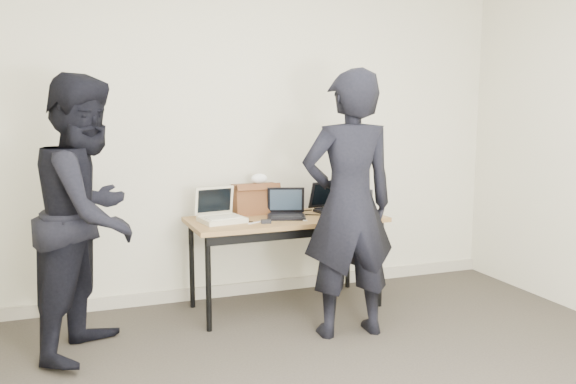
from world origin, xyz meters
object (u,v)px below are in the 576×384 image
equipment_box (349,199)px  person_typist (349,205)px  leather_satchel (256,198)px  laptop_beige (220,215)px  person_observer (89,215)px  laptop_right (334,205)px  desk (287,225)px  laptop_center (286,211)px

equipment_box → person_typist: person_typist is taller
leather_satchel → laptop_beige: bearing=-152.2°
laptop_beige → equipment_box: laptop_beige is taller
leather_satchel → person_typist: size_ratio=0.20×
laptop_beige → person_typist: bearing=-52.8°
laptop_beige → person_observer: size_ratio=0.20×
person_observer → equipment_box: bearing=-49.6°
person_observer → person_typist: bearing=-74.5°
person_observer → leather_satchel: bearing=-40.0°
laptop_beige → leather_satchel: bearing=20.4°
laptop_right → equipment_box: size_ratio=1.26×
equipment_box → laptop_right: bearing=-160.8°
laptop_right → person_observer: 1.95m
desk → person_observer: 1.49m
person_typist → person_observer: 1.69m
equipment_box → leather_satchel: bearing=177.5°
laptop_beige → person_typist: 1.00m
equipment_box → person_observer: person_observer is taller
leather_satchel → laptop_center: bearing=-52.6°
laptop_beige → leather_satchel: size_ratio=0.97×
person_observer → laptop_center: bearing=-50.4°
laptop_center → leather_satchel: bearing=148.8°
person_typist → leather_satchel: bearing=-62.1°
desk → equipment_box: equipment_box is taller
laptop_beige → leather_satchel: (0.34, 0.20, 0.08)m
laptop_beige → person_observer: (-0.92, -0.35, 0.11)m
laptop_center → person_typist: bearing=-53.7°
desk → person_observer: (-1.44, -0.32, 0.22)m
laptop_right → equipment_box: (0.17, 0.06, 0.03)m
desk → person_typist: size_ratio=0.84×
laptop_center → equipment_box: 0.65m
leather_satchel → person_typist: person_typist is taller
laptop_center → person_typist: 0.71m
person_typist → laptop_center: bearing=-68.5°
desk → person_typist: 0.72m
desk → person_observer: person_observer is taller
laptop_beige → laptop_right: size_ratio=0.96×
desk → laptop_beige: (-0.52, 0.02, 0.11)m
laptop_right → person_typist: size_ratio=0.21×
laptop_center → laptop_right: 0.47m
desk → laptop_beige: bearing=175.1°
leather_satchel → equipment_box: (0.81, -0.04, -0.04)m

